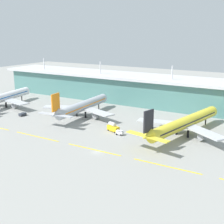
# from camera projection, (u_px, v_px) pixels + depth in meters

# --- Properties ---
(ground_plane) EXTENTS (600.00, 600.00, 0.00)m
(ground_plane) POSITION_uv_depth(u_px,v_px,m) (97.00, 152.00, 133.42)
(ground_plane) COLOR gray
(terminal_building) EXTENTS (288.00, 34.00, 28.84)m
(terminal_building) POSITION_uv_depth(u_px,v_px,m) (174.00, 93.00, 210.20)
(terminal_building) COLOR slate
(terminal_building) RESTS_ON ground
(airliner_nearest) EXTENTS (47.99, 60.72, 18.90)m
(airliner_nearest) POSITION_uv_depth(u_px,v_px,m) (3.00, 98.00, 211.91)
(airliner_nearest) COLOR white
(airliner_nearest) RESTS_ON ground
(airliner_near_middle) EXTENTS (48.71, 60.85, 18.90)m
(airliner_near_middle) POSITION_uv_depth(u_px,v_px,m) (82.00, 106.00, 187.53)
(airliner_near_middle) COLOR #ADB2BC
(airliner_near_middle) RESTS_ON ground
(airliner_far_middle) EXTENTS (47.80, 70.11, 18.90)m
(airliner_far_middle) POSITION_uv_depth(u_px,v_px,m) (184.00, 123.00, 153.38)
(airliner_far_middle) COLOR yellow
(airliner_far_middle) RESTS_ON ground
(taxiway_stripe_mid_west) EXTENTS (28.00, 0.70, 0.04)m
(taxiway_stripe_mid_west) POSITION_uv_depth(u_px,v_px,m) (37.00, 137.00, 153.19)
(taxiway_stripe_mid_west) COLOR yellow
(taxiway_stripe_mid_west) RESTS_ON ground
(taxiway_stripe_centre) EXTENTS (28.00, 0.70, 0.04)m
(taxiway_stripe_centre) POSITION_uv_depth(u_px,v_px,m) (94.00, 150.00, 136.39)
(taxiway_stripe_centre) COLOR yellow
(taxiway_stripe_centre) RESTS_ON ground
(taxiway_stripe_mid_east) EXTENTS (28.00, 0.70, 0.04)m
(taxiway_stripe_mid_east) POSITION_uv_depth(u_px,v_px,m) (166.00, 166.00, 119.59)
(taxiway_stripe_mid_east) COLOR yellow
(taxiway_stripe_mid_east) RESTS_ON ground
(baggage_cart) EXTENTS (3.65, 2.06, 2.48)m
(baggage_cart) POSITION_uv_depth(u_px,v_px,m) (120.00, 133.00, 155.14)
(baggage_cart) COLOR silver
(baggage_cart) RESTS_ON ground
(pushback_tug) EXTENTS (2.69, 4.50, 1.85)m
(pushback_tug) POSITION_uv_depth(u_px,v_px,m) (23.00, 114.00, 190.23)
(pushback_tug) COLOR #333842
(pushback_tug) RESTS_ON ground
(fuel_truck) EXTENTS (7.65, 4.71, 4.95)m
(fuel_truck) POSITION_uv_depth(u_px,v_px,m) (113.00, 127.00, 160.41)
(fuel_truck) COLOR gold
(fuel_truck) RESTS_ON ground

